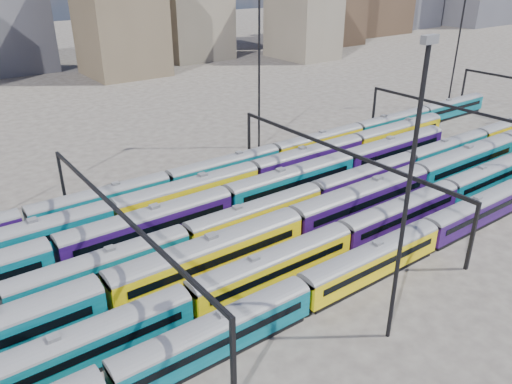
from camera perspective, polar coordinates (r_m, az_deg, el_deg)
ground at (r=62.97m, az=2.41°, el=-3.61°), size 500.00×500.00×0.00m
rake_0 at (r=59.54m, az=19.13°, el=-4.26°), size 112.15×2.74×4.59m
rake_1 at (r=56.18m, az=9.91°, el=-4.86°), size 116.52×2.84×4.78m
rake_2 at (r=51.63m, az=-5.29°, el=-6.94°), size 157.05×3.28×5.54m
rake_3 at (r=65.58m, az=6.75°, el=-0.14°), size 114.37×2.79×4.69m
rake_4 at (r=58.68m, az=-12.18°, el=-3.41°), size 106.68×3.12×5.27m
rake_5 at (r=62.14m, az=-16.14°, el=-2.26°), size 125.09×3.05×5.14m
rake_6 at (r=79.18m, az=2.18°, el=4.50°), size 112.73×2.75×4.62m
gantry_1 at (r=51.08m, az=-15.32°, el=-3.16°), size 0.35×40.35×8.03m
gantry_2 at (r=66.32m, az=9.31°, el=4.06°), size 0.35×40.35×8.03m
gantry_3 at (r=89.38m, az=23.20°, el=7.84°), size 0.35×40.35×8.03m
mast_2 at (r=39.87m, az=16.97°, el=-0.07°), size 1.40×0.50×25.60m
mast_3 at (r=85.01m, az=0.36°, el=14.04°), size 1.40×0.50×25.60m
mast_5 at (r=119.12m, az=22.09°, el=15.47°), size 1.40×0.50×25.60m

